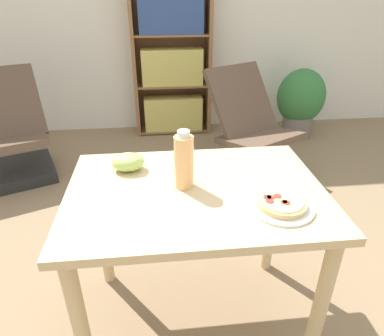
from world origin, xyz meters
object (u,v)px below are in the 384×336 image
object	(u,v)px
grape_bunch	(128,162)
potted_plant_floor	(300,101)
bookshelf	(172,65)
drink_bottle	(184,161)
lounge_chair_near	(14,145)
lounge_chair_far	(252,141)
pizza_on_plate	(281,204)

from	to	relation	value
grape_bunch	potted_plant_floor	bearing A→B (deg)	50.73
grape_bunch	bookshelf	size ratio (longest dim) A/B	0.09
grape_bunch	drink_bottle	xyz separation A→B (m)	(0.23, -0.16, 0.08)
lounge_chair_near	lounge_chair_far	size ratio (longest dim) A/B	0.98
potted_plant_floor	lounge_chair_far	bearing A→B (deg)	-134.64
pizza_on_plate	grape_bunch	bearing A→B (deg)	148.48
pizza_on_plate	bookshelf	world-z (taller)	bookshelf
potted_plant_floor	drink_bottle	bearing A→B (deg)	-123.05
bookshelf	potted_plant_floor	xyz separation A→B (m)	(1.34, -0.29, -0.35)
grape_bunch	drink_bottle	bearing A→B (deg)	-34.73
grape_bunch	lounge_chair_far	bearing A→B (deg)	54.09
bookshelf	potted_plant_floor	size ratio (longest dim) A/B	2.14
grape_bunch	lounge_chair_near	xyz separation A→B (m)	(-1.09, 1.45, -0.52)
pizza_on_plate	lounge_chair_near	distance (m)	2.51
pizza_on_plate	bookshelf	distance (m)	2.70
grape_bunch	drink_bottle	size ratio (longest dim) A/B	0.59
drink_bottle	bookshelf	distance (m)	2.50
grape_bunch	lounge_chair_far	world-z (taller)	lounge_chair_far
bookshelf	potted_plant_floor	world-z (taller)	bookshelf
lounge_chair_near	lounge_chair_far	world-z (taller)	same
lounge_chair_far	grape_bunch	bearing A→B (deg)	-153.46
lounge_chair_near	potted_plant_floor	size ratio (longest dim) A/B	1.25
lounge_chair_near	lounge_chair_far	bearing A→B (deg)	-25.90
lounge_chair_far	potted_plant_floor	distance (m)	1.02
grape_bunch	bookshelf	xyz separation A→B (m)	(0.32, 2.33, -0.07)
lounge_chair_far	bookshelf	xyz separation A→B (m)	(-0.63, 1.01, 0.46)
drink_bottle	potted_plant_floor	distance (m)	2.67
pizza_on_plate	bookshelf	size ratio (longest dim) A/B	0.15
bookshelf	lounge_chair_far	bearing A→B (deg)	-58.17
bookshelf	potted_plant_floor	distance (m)	1.42
grape_bunch	bookshelf	bearing A→B (deg)	82.14
pizza_on_plate	bookshelf	bearing A→B (deg)	95.49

